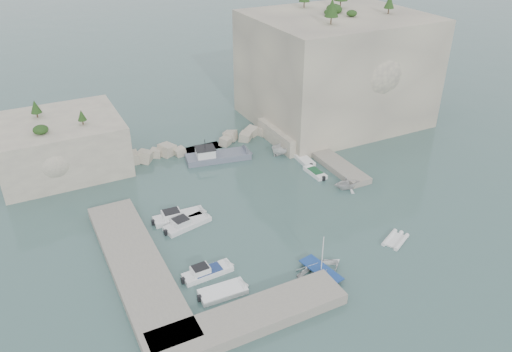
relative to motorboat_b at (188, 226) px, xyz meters
name	(u,v)px	position (x,y,z in m)	size (l,w,h in m)	color
ground	(280,221)	(9.81, -3.99, 0.00)	(400.00, 400.00, 0.00)	#426360
cliff_east	(335,69)	(32.81, 19.01, 8.50)	(26.00, 22.00, 17.00)	beige
cliff_terrace	(296,133)	(22.81, 14.01, 1.25)	(8.00, 10.00, 2.50)	beige
outcrop_west	(61,144)	(-10.19, 21.01, 3.50)	(16.00, 14.00, 7.00)	beige
quay_west	(137,266)	(-7.19, -4.99, 0.55)	(5.00, 24.00, 1.10)	#9E9689
quay_south	(250,318)	(-0.19, -16.49, 0.55)	(18.00, 4.00, 1.10)	#9E9689
ledge_east	(328,158)	(23.31, 6.01, 0.40)	(3.00, 16.00, 0.80)	#9E9689
breakwater	(201,144)	(8.81, 18.01, 0.70)	(28.00, 3.00, 1.40)	beige
motorboat_b	(188,226)	(0.00, 0.00, 0.00)	(5.98, 1.96, 1.40)	silver
motorboat_e	(223,294)	(-0.90, -12.09, 0.00)	(4.94, 2.02, 0.70)	white
motorboat_a	(179,219)	(-0.35, 1.78, 0.00)	(6.53, 1.94, 1.40)	white
motorboat_d	(208,275)	(-1.13, -8.88, 0.00)	(5.54, 1.65, 1.40)	white
rowboat	(321,274)	(8.97, -13.86, 0.00)	(3.74, 5.23, 1.08)	white
inflatable_dinghy	(395,241)	(19.18, -13.06, 0.00)	(3.62, 1.75, 0.44)	white
tender_east_a	(346,188)	(21.15, -1.43, 0.00)	(3.05, 3.54, 1.86)	silver
tender_east_b	(315,174)	(19.55, 3.54, 0.00)	(4.20, 1.43, 0.70)	white
tender_east_c	(303,161)	(20.22, 7.65, 0.00)	(4.86, 1.57, 0.70)	white
tender_east_d	(286,153)	(19.26, 10.86, 0.00)	(1.89, 5.03, 1.94)	silver
work_boat	(218,159)	(9.63, 13.53, 0.00)	(9.97, 2.95, 2.20)	slate
rowboat_mast	(323,252)	(8.97, -13.86, 2.64)	(0.10, 0.10, 4.20)	white
vegetation	(306,10)	(27.64, 20.41, 17.93)	(53.48, 13.88, 13.40)	#1E4219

